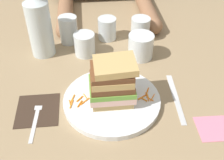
# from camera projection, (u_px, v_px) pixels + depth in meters

# --- Properties ---
(ground_plane) EXTENTS (3.00, 3.00, 0.00)m
(ground_plane) POSITION_uv_depth(u_px,v_px,m) (111.00, 99.00, 0.79)
(ground_plane) COLOR #9E8460
(main_plate) EXTENTS (0.27, 0.27, 0.02)m
(main_plate) POSITION_uv_depth(u_px,v_px,m) (113.00, 100.00, 0.78)
(main_plate) COLOR white
(main_plate) RESTS_ON ground_plane
(sandwich) EXTENTS (0.12, 0.10, 0.12)m
(sandwich) POSITION_uv_depth(u_px,v_px,m) (113.00, 82.00, 0.74)
(sandwich) COLOR tan
(sandwich) RESTS_ON main_plate
(carrot_shred_0) EXTENTS (0.01, 0.03, 0.00)m
(carrot_shred_0) POSITION_uv_depth(u_px,v_px,m) (71.00, 104.00, 0.75)
(carrot_shred_0) COLOR orange
(carrot_shred_0) RESTS_ON main_plate
(carrot_shred_1) EXTENTS (0.01, 0.03, 0.00)m
(carrot_shred_1) POSITION_uv_depth(u_px,v_px,m) (73.00, 98.00, 0.77)
(carrot_shred_1) COLOR orange
(carrot_shred_1) RESTS_ON main_plate
(carrot_shred_2) EXTENTS (0.01, 0.02, 0.00)m
(carrot_shred_2) POSITION_uv_depth(u_px,v_px,m) (85.00, 97.00, 0.78)
(carrot_shred_2) COLOR orange
(carrot_shred_2) RESTS_ON main_plate
(carrot_shred_3) EXTENTS (0.02, 0.02, 0.00)m
(carrot_shred_3) POSITION_uv_depth(u_px,v_px,m) (80.00, 99.00, 0.77)
(carrot_shred_3) COLOR orange
(carrot_shred_3) RESTS_ON main_plate
(carrot_shred_4) EXTENTS (0.01, 0.02, 0.00)m
(carrot_shred_4) POSITION_uv_depth(u_px,v_px,m) (70.00, 103.00, 0.76)
(carrot_shred_4) COLOR orange
(carrot_shred_4) RESTS_ON main_plate
(carrot_shred_5) EXTENTS (0.03, 0.03, 0.00)m
(carrot_shred_5) POSITION_uv_depth(u_px,v_px,m) (85.00, 101.00, 0.76)
(carrot_shred_5) COLOR orange
(carrot_shred_5) RESTS_ON main_plate
(carrot_shred_6) EXTENTS (0.02, 0.02, 0.00)m
(carrot_shred_6) POSITION_uv_depth(u_px,v_px,m) (80.00, 104.00, 0.75)
(carrot_shred_6) COLOR orange
(carrot_shred_6) RESTS_ON main_plate
(carrot_shred_7) EXTENTS (0.00, 0.02, 0.00)m
(carrot_shred_7) POSITION_uv_depth(u_px,v_px,m) (148.00, 95.00, 0.78)
(carrot_shred_7) COLOR orange
(carrot_shred_7) RESTS_ON main_plate
(carrot_shred_8) EXTENTS (0.02, 0.03, 0.00)m
(carrot_shred_8) POSITION_uv_depth(u_px,v_px,m) (148.00, 93.00, 0.79)
(carrot_shred_8) COLOR orange
(carrot_shred_8) RESTS_ON main_plate
(carrot_shred_9) EXTENTS (0.02, 0.02, 0.00)m
(carrot_shred_9) POSITION_uv_depth(u_px,v_px,m) (142.00, 97.00, 0.77)
(carrot_shred_9) COLOR orange
(carrot_shred_9) RESTS_ON main_plate
(carrot_shred_10) EXTENTS (0.02, 0.02, 0.00)m
(carrot_shred_10) POSITION_uv_depth(u_px,v_px,m) (144.00, 99.00, 0.77)
(carrot_shred_10) COLOR orange
(carrot_shred_10) RESTS_ON main_plate
(carrot_shred_11) EXTENTS (0.02, 0.03, 0.00)m
(carrot_shred_11) POSITION_uv_depth(u_px,v_px,m) (153.00, 98.00, 0.77)
(carrot_shred_11) COLOR orange
(carrot_shred_11) RESTS_ON main_plate
(carrot_shred_12) EXTENTS (0.01, 0.03, 0.00)m
(carrot_shred_12) POSITION_uv_depth(u_px,v_px,m) (147.00, 97.00, 0.78)
(carrot_shred_12) COLOR orange
(carrot_shred_12) RESTS_ON main_plate
(carrot_shred_13) EXTENTS (0.02, 0.02, 0.00)m
(carrot_shred_13) POSITION_uv_depth(u_px,v_px,m) (150.00, 99.00, 0.77)
(carrot_shred_13) COLOR orange
(carrot_shred_13) RESTS_ON main_plate
(napkin_dark) EXTENTS (0.11, 0.12, 0.00)m
(napkin_dark) POSITION_uv_depth(u_px,v_px,m) (38.00, 110.00, 0.76)
(napkin_dark) COLOR #38281E
(napkin_dark) RESTS_ON ground_plane
(fork) EXTENTS (0.03, 0.17, 0.00)m
(fork) POSITION_uv_depth(u_px,v_px,m) (36.00, 115.00, 0.74)
(fork) COLOR silver
(fork) RESTS_ON napkin_dark
(knife) EXTENTS (0.03, 0.20, 0.00)m
(knife) POSITION_uv_depth(u_px,v_px,m) (176.00, 99.00, 0.79)
(knife) COLOR silver
(knife) RESTS_ON ground_plane
(juice_glass) EXTENTS (0.08, 0.08, 0.08)m
(juice_glass) POSITION_uv_depth(u_px,v_px,m) (141.00, 47.00, 0.93)
(juice_glass) COLOR white
(juice_glass) RESTS_ON ground_plane
(water_bottle) EXTENTS (0.08, 0.08, 0.24)m
(water_bottle) POSITION_uv_depth(u_px,v_px,m) (39.00, 25.00, 0.90)
(water_bottle) COLOR silver
(water_bottle) RESTS_ON ground_plane
(empty_tumbler_0) EXTENTS (0.06, 0.06, 0.10)m
(empty_tumbler_0) POSITION_uv_depth(u_px,v_px,m) (68.00, 30.00, 0.99)
(empty_tumbler_0) COLOR silver
(empty_tumbler_0) RESTS_ON ground_plane
(empty_tumbler_1) EXTENTS (0.06, 0.06, 0.08)m
(empty_tumbler_1) POSITION_uv_depth(u_px,v_px,m) (107.00, 29.00, 1.01)
(empty_tumbler_1) COLOR silver
(empty_tumbler_1) RESTS_ON ground_plane
(empty_tumbler_2) EXTENTS (0.07, 0.07, 0.08)m
(empty_tumbler_2) POSITION_uv_depth(u_px,v_px,m) (140.00, 29.00, 1.01)
(empty_tumbler_2) COLOR silver
(empty_tumbler_2) RESTS_ON ground_plane
(empty_tumbler_3) EXTENTS (0.07, 0.07, 0.08)m
(empty_tumbler_3) POSITION_uv_depth(u_px,v_px,m) (85.00, 44.00, 0.94)
(empty_tumbler_3) COLOR silver
(empty_tumbler_3) RESTS_ON ground_plane
(napkin_pink) EXTENTS (0.09, 0.08, 0.00)m
(napkin_pink) POSITION_uv_depth(u_px,v_px,m) (214.00, 128.00, 0.71)
(napkin_pink) COLOR pink
(napkin_pink) RESTS_ON ground_plane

